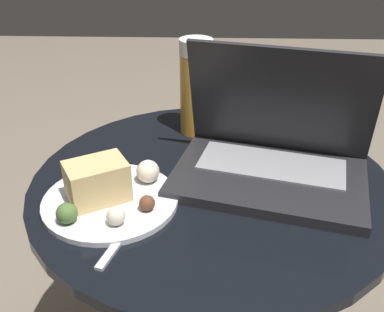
{
  "coord_description": "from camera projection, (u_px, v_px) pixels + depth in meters",
  "views": [
    {
      "loc": [
        -0.01,
        -0.66,
        0.96
      ],
      "look_at": [
        -0.03,
        -0.04,
        0.61
      ],
      "focal_mm": 42.0,
      "sensor_mm": 36.0,
      "label": 1
    }
  ],
  "objects": [
    {
      "name": "table",
      "position": [
        210.0,
        253.0,
        0.87
      ],
      "size": [
        0.63,
        0.63,
        0.54
      ],
      "color": "black",
      "rests_on": "ground_plane"
    },
    {
      "name": "laptop",
      "position": [
        272.0,
        152.0,
        0.77
      ],
      "size": [
        0.37,
        0.29,
        0.22
      ],
      "color": "#232326",
      "rests_on": "table"
    },
    {
      "name": "beer_glass",
      "position": [
        196.0,
        87.0,
        0.9
      ],
      "size": [
        0.07,
        0.07,
        0.19
      ],
      "color": "gold",
      "rests_on": "table"
    },
    {
      "name": "snack_plate",
      "position": [
        107.0,
        192.0,
        0.71
      ],
      "size": [
        0.22,
        0.22,
        0.07
      ],
      "color": "silver",
      "rests_on": "table"
    },
    {
      "name": "fork",
      "position": [
        133.0,
        221.0,
        0.68
      ],
      "size": [
        0.07,
        0.18,
        0.0
      ],
      "color": "silver",
      "rests_on": "table"
    }
  ]
}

